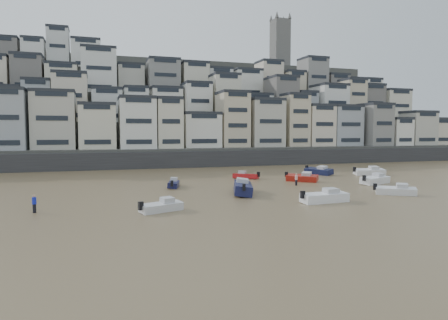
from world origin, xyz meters
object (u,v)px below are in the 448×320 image
object	(u,v)px
boat_g	(370,171)
boat_h	(246,175)
boat_a	(325,195)
person_pink	(296,179)
boat_e	(302,177)
boat_j	(162,205)
boat_i	(319,170)
boat_b	(396,189)
boat_f	(174,183)
person_blue	(34,204)
boat_c	(243,186)
boat_d	(375,178)

from	to	relation	value
boat_g	boat_h	size ratio (longest dim) A/B	1.30
boat_a	boat_h	bearing A→B (deg)	87.10
boat_a	person_pink	xyz separation A→B (m)	(3.69, 13.37, 0.06)
boat_e	boat_j	xyz separation A→B (m)	(-24.55, -16.79, -0.08)
boat_g	boat_i	distance (m)	8.90
boat_b	boat_j	bearing A→B (deg)	-141.74
boat_e	boat_f	size ratio (longest dim) A/B	1.19
boat_b	boat_j	world-z (taller)	boat_b
boat_f	person_blue	size ratio (longest dim) A/B	2.57
boat_c	person_pink	xyz separation A→B (m)	(10.07, 4.86, -0.12)
boat_a	boat_f	distance (m)	21.75
boat_a	person_pink	size ratio (longest dim) A/B	3.40
boat_j	boat_h	bearing A→B (deg)	31.18
boat_c	boat_e	xyz separation A→B (m)	(13.11, 8.68, -0.26)
boat_c	boat_i	distance (m)	26.99
boat_d	boat_e	distance (m)	10.70
boat_i	boat_j	world-z (taller)	boat_i
boat_g	boat_h	xyz separation A→B (m)	(-22.89, 1.98, -0.19)
boat_c	person_pink	world-z (taller)	boat_c
boat_a	boat_j	xyz separation A→B (m)	(-17.82, 0.40, -0.17)
boat_d	boat_c	bearing A→B (deg)	166.80
boat_a	boat_j	bearing A→B (deg)	175.36
boat_g	boat_j	world-z (taller)	boat_g
boat_c	boat_g	distance (m)	31.90
boat_d	boat_f	size ratio (longest dim) A/B	1.35
boat_b	boat_e	distance (m)	15.94
boat_a	person_pink	bearing A→B (deg)	71.24
boat_d	boat_h	distance (m)	20.05
boat_a	boat_i	bearing A→B (deg)	56.68
boat_a	boat_h	xyz separation A→B (m)	(-0.18, 23.60, -0.18)
boat_e	boat_h	distance (m)	9.42
boat_b	person_pink	bearing A→B (deg)	158.52
boat_h	boat_i	size ratio (longest dim) A/B	0.78
boat_e	boat_g	xyz separation A→B (m)	(15.97, 4.42, 0.09)
boat_i	boat_h	bearing A→B (deg)	-102.35
boat_b	boat_g	xyz separation A→B (m)	(11.50, 19.72, 0.12)
person_blue	boat_e	bearing A→B (deg)	20.50
boat_e	boat_h	world-z (taller)	boat_e
boat_d	person_blue	size ratio (longest dim) A/B	3.47
boat_j	person_pink	xyz separation A→B (m)	(21.51, 12.97, 0.23)
boat_d	boat_i	world-z (taller)	boat_d
boat_b	person_blue	world-z (taller)	person_blue
boat_e	person_pink	distance (m)	4.89
boat_j	boat_e	bearing A→B (deg)	12.81
boat_e	boat_a	bearing A→B (deg)	-67.08
boat_a	boat_b	size ratio (longest dim) A/B	1.17
boat_d	boat_i	distance (m)	14.10
boat_d	person_blue	bearing A→B (deg)	169.14
boat_a	boat_d	size ratio (longest dim) A/B	0.98
boat_a	boat_f	bearing A→B (deg)	125.03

